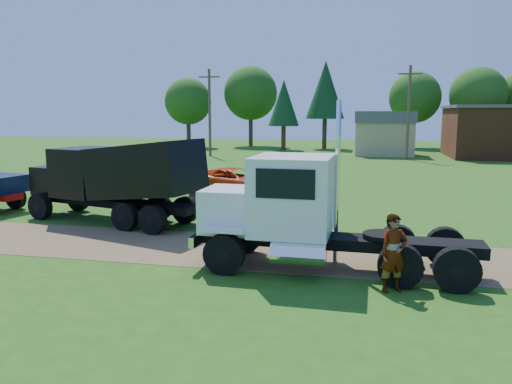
% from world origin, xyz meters
% --- Properties ---
extents(ground, '(140.00, 140.00, 0.00)m').
position_xyz_m(ground, '(0.00, 0.00, 0.00)').
color(ground, '#265212').
rests_on(ground, ground).
extents(dirt_track, '(120.00, 4.20, 0.01)m').
position_xyz_m(dirt_track, '(0.00, 0.00, 0.01)').
color(dirt_track, brown).
rests_on(dirt_track, ground).
extents(white_semi_tractor, '(8.15, 3.00, 4.89)m').
position_xyz_m(white_semi_tractor, '(0.05, -1.39, 1.67)').
color(white_semi_tractor, black).
rests_on(white_semi_tractor, ground).
extents(black_dump_truck, '(8.32, 4.30, 3.53)m').
position_xyz_m(black_dump_truck, '(-7.97, 3.16, 1.94)').
color(black_dump_truck, black).
rests_on(black_dump_truck, ground).
extents(orange_pickup, '(5.78, 3.97, 1.47)m').
position_xyz_m(orange_pickup, '(-5.06, 11.30, 0.73)').
color(orange_pickup, '#DF3E0A').
rests_on(orange_pickup, ground).
extents(spectator_a, '(0.88, 0.77, 2.02)m').
position_xyz_m(spectator_a, '(2.77, -2.91, 1.01)').
color(spectator_a, '#999999').
rests_on(spectator_a, ground).
extents(spectator_b, '(1.03, 1.01, 1.68)m').
position_xyz_m(spectator_b, '(-5.90, 6.26, 0.84)').
color(spectator_b, '#999999').
rests_on(spectator_b, ground).
extents(tan_shed, '(6.20, 5.40, 4.70)m').
position_xyz_m(tan_shed, '(4.00, 40.00, 2.42)').
color(tan_shed, tan).
rests_on(tan_shed, ground).
extents(utility_poles, '(42.20, 0.28, 9.00)m').
position_xyz_m(utility_poles, '(6.00, 35.00, 4.71)').
color(utility_poles, brown).
rests_on(utility_poles, ground).
extents(tree_row, '(57.09, 13.81, 11.31)m').
position_xyz_m(tree_row, '(6.65, 50.77, 6.79)').
color(tree_row, '#3D2819').
rests_on(tree_row, ground).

